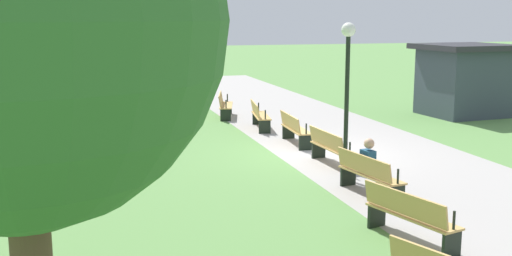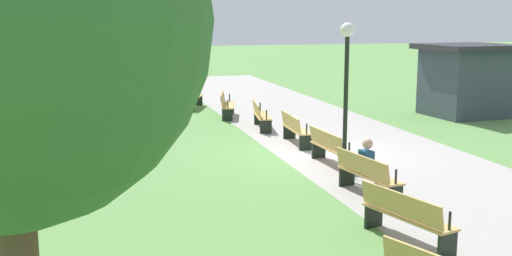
% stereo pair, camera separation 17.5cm
% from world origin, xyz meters
% --- Properties ---
extents(ground_plane, '(120.00, 120.00, 0.00)m').
position_xyz_m(ground_plane, '(0.00, 0.00, 0.00)').
color(ground_plane, '#5B8C47').
extents(path_paving, '(44.09, 5.12, 0.01)m').
position_xyz_m(path_paving, '(0.00, 1.50, 0.00)').
color(path_paving, '#A39E99').
rests_on(path_paving, ground).
extents(bench_0, '(1.77, 1.39, 0.89)m').
position_xyz_m(bench_0, '(-13.93, -4.22, 0.47)').
color(bench_0, tan).
rests_on(bench_0, ground).
extents(bench_1, '(1.83, 1.25, 0.89)m').
position_xyz_m(bench_1, '(-11.61, -2.87, 0.47)').
color(bench_1, tan).
rests_on(bench_1, ground).
extents(bench_2, '(1.86, 1.10, 0.89)m').
position_xyz_m(bench_2, '(-9.17, -1.78, 0.47)').
color(bench_2, tan).
rests_on(bench_2, ground).
extents(bench_3, '(1.87, 0.93, 0.89)m').
position_xyz_m(bench_3, '(-6.63, -0.95, 0.47)').
color(bench_3, tan).
rests_on(bench_3, ground).
extents(bench_4, '(1.86, 0.75, 0.89)m').
position_xyz_m(bench_4, '(-4.00, -0.39, 0.47)').
color(bench_4, tan).
rests_on(bench_4, ground).
extents(bench_5, '(1.83, 0.57, 0.89)m').
position_xyz_m(bench_5, '(-1.34, -0.10, 0.47)').
color(bench_5, tan).
rests_on(bench_5, ground).
extents(bench_6, '(1.83, 0.57, 0.89)m').
position_xyz_m(bench_6, '(1.34, -0.10, 0.47)').
color(bench_6, tan).
rests_on(bench_6, ground).
extents(bench_7, '(1.86, 0.75, 0.89)m').
position_xyz_m(bench_7, '(4.00, -0.39, 0.47)').
color(bench_7, tan).
rests_on(bench_7, ground).
extents(bench_8, '(1.87, 0.93, 0.89)m').
position_xyz_m(bench_8, '(6.63, -0.95, 0.47)').
color(bench_8, tan).
rests_on(bench_8, ground).
extents(person_seated, '(0.38, 0.56, 1.20)m').
position_xyz_m(person_seated, '(3.88, -0.26, 0.64)').
color(person_seated, navy).
rests_on(person_seated, ground).
extents(tree_0, '(3.34, 3.34, 5.34)m').
position_xyz_m(tree_0, '(10.07, -6.52, 3.65)').
color(tree_0, brown).
rests_on(tree_0, ground).
extents(lamp_post, '(0.32, 0.32, 3.56)m').
position_xyz_m(lamp_post, '(2.67, -0.31, 2.52)').
color(lamp_post, black).
rests_on(lamp_post, ground).
extents(kiosk, '(3.16, 3.36, 2.66)m').
position_xyz_m(kiosk, '(-4.61, 7.75, 1.37)').
color(kiosk, '#38424C').
rests_on(kiosk, ground).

